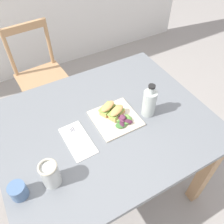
% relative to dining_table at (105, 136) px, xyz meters
% --- Properties ---
extents(ground_plane, '(8.00, 8.00, 0.00)m').
position_rel_dining_table_xyz_m(ground_plane, '(-0.07, -0.09, -0.62)').
color(ground_plane, gray).
extents(dining_table, '(1.16, 0.94, 0.74)m').
position_rel_dining_table_xyz_m(dining_table, '(0.00, 0.00, 0.00)').
color(dining_table, slate).
rests_on(dining_table, ground).
extents(chair_wooden_far, '(0.43, 0.43, 0.87)m').
position_rel_dining_table_xyz_m(chair_wooden_far, '(-0.12, 0.95, -0.17)').
color(chair_wooden_far, tan).
rests_on(chair_wooden_far, ground).
extents(plate_lunch, '(0.24, 0.24, 0.01)m').
position_rel_dining_table_xyz_m(plate_lunch, '(0.06, -0.01, 0.13)').
color(plate_lunch, beige).
rests_on(plate_lunch, dining_table).
extents(sandwich_half_front, '(0.11, 0.09, 0.06)m').
position_rel_dining_table_xyz_m(sandwich_half_front, '(0.08, 0.00, 0.16)').
color(sandwich_half_front, tan).
rests_on(sandwich_half_front, plate_lunch).
extents(sandwich_half_back, '(0.11, 0.09, 0.06)m').
position_rel_dining_table_xyz_m(sandwich_half_back, '(0.05, 0.05, 0.16)').
color(sandwich_half_back, tan).
rests_on(sandwich_half_back, plate_lunch).
extents(salad_mixed_greens, '(0.12, 0.11, 0.04)m').
position_rel_dining_table_xyz_m(salad_mixed_greens, '(0.08, -0.06, 0.15)').
color(salad_mixed_greens, '#3D7033').
rests_on(salad_mixed_greens, plate_lunch).
extents(napkin_folded, '(0.13, 0.24, 0.00)m').
position_rel_dining_table_xyz_m(napkin_folded, '(-0.18, -0.04, 0.13)').
color(napkin_folded, silver).
rests_on(napkin_folded, dining_table).
extents(fork_on_napkin, '(0.03, 0.19, 0.00)m').
position_rel_dining_table_xyz_m(fork_on_napkin, '(-0.18, -0.03, 0.13)').
color(fork_on_napkin, silver).
rests_on(fork_on_napkin, napkin_folded).
extents(bottle_cold_brew, '(0.07, 0.07, 0.21)m').
position_rel_dining_table_xyz_m(bottle_cold_brew, '(0.25, -0.06, 0.20)').
color(bottle_cold_brew, '#472819').
rests_on(bottle_cold_brew, dining_table).
extents(mason_jar_iced_tea, '(0.08, 0.08, 0.13)m').
position_rel_dining_table_xyz_m(mason_jar_iced_tea, '(-0.37, -0.20, 0.19)').
color(mason_jar_iced_tea, '#995623').
rests_on(mason_jar_iced_tea, dining_table).
extents(cup_extra_side, '(0.07, 0.07, 0.08)m').
position_rel_dining_table_xyz_m(cup_extra_side, '(-0.51, -0.19, 0.16)').
color(cup_extra_side, '#4C6B93').
rests_on(cup_extra_side, dining_table).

